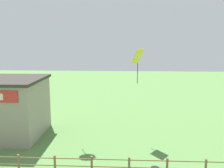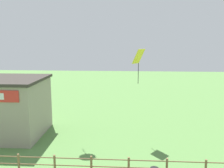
# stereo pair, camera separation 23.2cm
# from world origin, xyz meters

# --- Properties ---
(wooden_fence) EXTENTS (21.08, 0.14, 1.23)m
(wooden_fence) POSITION_xyz_m (-0.00, 7.37, 0.70)
(wooden_fence) COLOR brown
(wooden_fence) RESTS_ON ground_plane
(kite_yellow_diamond) EXTENTS (1.11, 1.18, 2.90)m
(kite_yellow_diamond) POSITION_xyz_m (1.91, 13.84, 6.79)
(kite_yellow_diamond) COLOR yellow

